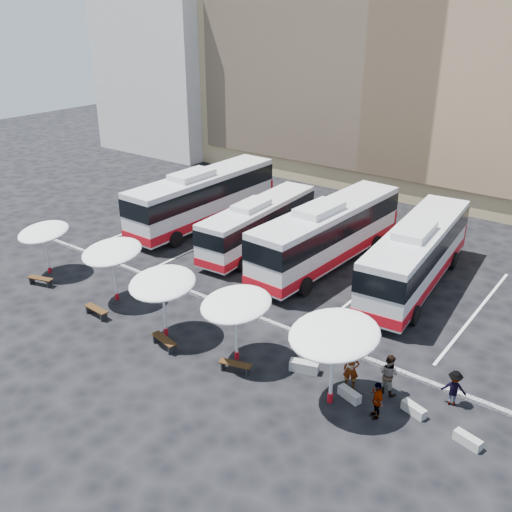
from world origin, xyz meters
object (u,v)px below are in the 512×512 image
Objects in this scene: conc_bench_3 at (468,440)px; sunshade_2 at (162,283)px; sunshade_0 at (44,232)px; passenger_2 at (377,400)px; wood_bench_0 at (40,280)px; sunshade_3 at (236,304)px; bus_3 at (417,253)px; conc_bench_1 at (349,395)px; passenger_0 at (351,369)px; bus_0 at (204,196)px; bus_2 at (328,232)px; passenger_3 at (454,388)px; sunshade_4 at (334,335)px; wood_bench_3 at (235,365)px; conc_bench_2 at (414,409)px; wood_bench_1 at (96,310)px; passenger_1 at (389,374)px; bus_1 at (259,223)px; conc_bench_0 at (304,367)px; wood_bench_2 at (164,341)px; sunshade_1 at (112,252)px.

sunshade_2 is at bearing -174.89° from conc_bench_3.
sunshade_0 is 22.12m from passenger_2.
sunshade_3 is at bearing 4.20° from wood_bench_0.
conc_bench_1 is (2.03, -11.53, -1.89)m from bus_3.
bus_0 is at bearing 126.93° from passenger_0.
bus_2 is 14.45m from passenger_3.
sunshade_4 is at bearing -56.38° from bus_2.
bus_0 is 1.01× the size of bus_2.
passenger_3 is (8.58, 3.64, 0.44)m from wood_bench_3.
bus_0 reaches higher than passenger_0.
bus_2 is 14.79m from conc_bench_2.
passenger_3 is at bearing 16.95° from sunshade_3.
wood_bench_1 is (-12.00, -13.48, -1.71)m from bus_3.
wood_bench_1 reaches higher than wood_bench_0.
sunshade_2 is 3.52× the size of conc_bench_1.
sunshade_3 is 7.23m from passenger_1.
passenger_3 is at bearing -30.72° from bus_1.
wood_bench_3 is 10.04m from conc_bench_3.
sunshade_0 is 1.79× the size of passenger_1.
passenger_2 is at bearing 111.11° from passenger_1.
passenger_1 is (1.07, 1.35, 0.72)m from conc_bench_1.
wood_bench_3 is (4.73, -0.34, -2.54)m from sunshade_2.
bus_0 is 12.66× the size of conc_bench_2.
bus_2 is at bearing 115.68° from conc_bench_0.
conc_bench_2 is at bearing -43.13° from bus_2.
bus_0 is at bearing 125.10° from wood_bench_2.
sunshade_1 reaches higher than wood_bench_3.
wood_bench_3 is (14.57, 0.18, -0.02)m from wood_bench_0.
bus_3 is at bearing 36.72° from wood_bench_0.
sunshade_2 is (4.88, -1.01, -0.00)m from sunshade_1.
sunshade_3 is at bearing 6.95° from sunshade_2.
sunshade_1 is 1.92× the size of passenger_1.
sunshade_0 is 2.87m from wood_bench_0.
passenger_0 is (8.65, 2.66, 0.54)m from wood_bench_2.
sunshade_3 is at bearing -3.18° from sunshade_1.
sunshade_4 is 5.59m from passenger_3.
sunshade_0 is at bearing -98.67° from bus_0.
bus_2 is at bearing -37.23° from passenger_1.
sunshade_1 is 14.44m from passenger_0.
bus_1 is at bearing 60.62° from wood_bench_0.
wood_bench_2 reaches higher than conc_bench_1.
passenger_0 is (14.28, 0.79, -1.97)m from sunshade_1.
conc_bench_3 is at bearing 2.92° from conc_bench_1.
bus_2 is 7.19× the size of passenger_0.
passenger_0 reaches higher than passenger_1.
sunshade_3 is (4.14, 0.50, -0.01)m from sunshade_2.
bus_0 is at bearing 86.15° from wood_bench_0.
bus_2 reaches higher than passenger_1.
bus_2 is 10.20× the size of conc_bench_0.
wood_bench_1 is 0.88× the size of passenger_0.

